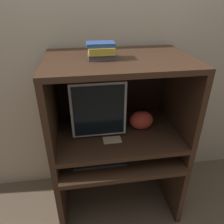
{
  "coord_description": "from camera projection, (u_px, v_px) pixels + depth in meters",
  "views": [
    {
      "loc": [
        -0.26,
        -1.08,
        1.73
      ],
      "look_at": [
        -0.04,
        0.33,
        0.95
      ],
      "focal_mm": 35.0,
      "sensor_mm": 36.0,
      "label": 1
    }
  ],
  "objects": [
    {
      "name": "wall_back",
      "position": [
        110.0,
        52.0,
        1.8
      ],
      "size": [
        6.0,
        0.06,
        2.6
      ],
      "color": "#B2A893",
      "rests_on": "ground_plane"
    },
    {
      "name": "desk_base",
      "position": [
        118.0,
        170.0,
        1.86
      ],
      "size": [
        0.99,
        0.69,
        0.62
      ],
      "color": "#382316",
      "rests_on": "ground_plane"
    },
    {
      "name": "desk_monitor_shelf",
      "position": [
        118.0,
        134.0,
        1.73
      ],
      "size": [
        0.99,
        0.65,
        0.16
      ],
      "color": "#382316",
      "rests_on": "desk_base"
    },
    {
      "name": "hutch_upper",
      "position": [
        117.0,
        82.0,
        1.56
      ],
      "size": [
        0.99,
        0.65,
        0.58
      ],
      "color": "#382316",
      "rests_on": "desk_monitor_shelf"
    },
    {
      "name": "crt_monitor",
      "position": [
        97.0,
        100.0,
        1.68
      ],
      "size": [
        0.39,
        0.37,
        0.43
      ],
      "color": "#B2B2B7",
      "rests_on": "desk_monitor_shelf"
    },
    {
      "name": "keyboard",
      "position": [
        99.0,
        160.0,
        1.64
      ],
      "size": [
        0.38,
        0.17,
        0.03
      ],
      "color": "#2D2D30",
      "rests_on": "desk_base"
    },
    {
      "name": "mouse",
      "position": [
        134.0,
        156.0,
        1.67
      ],
      "size": [
        0.07,
        0.05,
        0.03
      ],
      "color": "#B7B7B7",
      "rests_on": "desk_base"
    },
    {
      "name": "snack_bag",
      "position": [
        141.0,
        120.0,
        1.71
      ],
      "size": [
        0.18,
        0.14,
        0.15
      ],
      "color": "#BC382D",
      "rests_on": "desk_monitor_shelf"
    },
    {
      "name": "book_stack",
      "position": [
        102.0,
        51.0,
        1.38
      ],
      "size": [
        0.19,
        0.13,
        0.1
      ],
      "color": "#4C4C51",
      "rests_on": "hutch_upper"
    },
    {
      "name": "paper_card",
      "position": [
        112.0,
        140.0,
        1.6
      ],
      "size": [
        0.13,
        0.09,
        0.0
      ],
      "color": "#CCB28C",
      "rests_on": "desk_monitor_shelf"
    }
  ]
}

